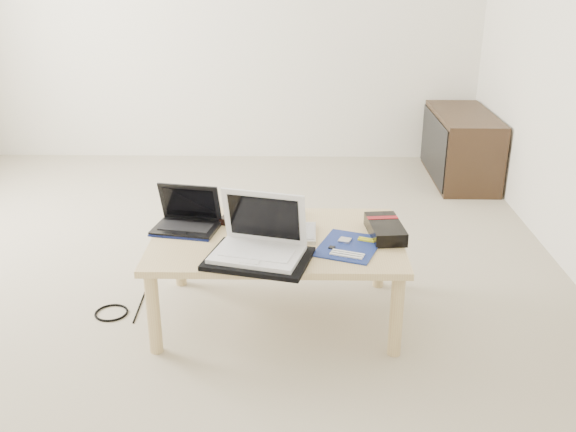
{
  "coord_description": "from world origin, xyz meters",
  "views": [
    {
      "loc": [
        0.59,
        -3.14,
        1.55
      ],
      "look_at": [
        0.54,
        -0.55,
        0.5
      ],
      "focal_mm": 40.0,
      "sensor_mm": 36.0,
      "label": 1
    }
  ],
  "objects_px": {
    "media_cabinet": "(460,146)",
    "gpu_box": "(385,229)",
    "coffee_table": "(277,247)",
    "white_laptop": "(260,241)",
    "netbook": "(187,220)"
  },
  "relations": [
    {
      "from": "coffee_table",
      "to": "media_cabinet",
      "type": "xyz_separation_m",
      "value": [
        1.28,
        2.0,
        -0.1
      ]
    },
    {
      "from": "white_laptop",
      "to": "gpu_box",
      "type": "xyz_separation_m",
      "value": [
        0.54,
        0.24,
        -0.04
      ]
    },
    {
      "from": "coffee_table",
      "to": "white_laptop",
      "type": "distance_m",
      "value": 0.25
    },
    {
      "from": "netbook",
      "to": "white_laptop",
      "type": "relative_size",
      "value": 0.78
    },
    {
      "from": "media_cabinet",
      "to": "white_laptop",
      "type": "bearing_deg",
      "value": -121.27
    },
    {
      "from": "media_cabinet",
      "to": "gpu_box",
      "type": "relative_size",
      "value": 3.11
    },
    {
      "from": "coffee_table",
      "to": "gpu_box",
      "type": "relative_size",
      "value": 3.8
    },
    {
      "from": "coffee_table",
      "to": "media_cabinet",
      "type": "relative_size",
      "value": 1.22
    },
    {
      "from": "coffee_table",
      "to": "gpu_box",
      "type": "bearing_deg",
      "value": 3.33
    },
    {
      "from": "coffee_table",
      "to": "netbook",
      "type": "bearing_deg",
      "value": 168.08
    },
    {
      "from": "media_cabinet",
      "to": "white_laptop",
      "type": "relative_size",
      "value": 2.22
    },
    {
      "from": "gpu_box",
      "to": "coffee_table",
      "type": "bearing_deg",
      "value": -176.67
    },
    {
      "from": "white_laptop",
      "to": "gpu_box",
      "type": "distance_m",
      "value": 0.59
    },
    {
      "from": "media_cabinet",
      "to": "gpu_box",
      "type": "bearing_deg",
      "value": -112.06
    },
    {
      "from": "coffee_table",
      "to": "gpu_box",
      "type": "xyz_separation_m",
      "value": [
        0.48,
        0.03,
        0.08
      ]
    }
  ]
}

